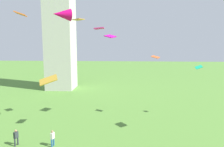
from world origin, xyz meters
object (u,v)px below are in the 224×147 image
at_px(person_2, 16,137).
at_px(kite_flying_3, 48,80).
at_px(person_0, 53,137).
at_px(kite_flying_1, 21,14).
at_px(kite_flying_4, 99,28).
at_px(kite_flying_5, 62,14).
at_px(kite_flying_8, 110,36).
at_px(kite_flying_0, 78,20).
at_px(kite_flying_2, 155,57).
at_px(kite_flying_7, 199,67).

bearing_deg(person_2, kite_flying_3, -110.74).
bearing_deg(person_0, kite_flying_1, 174.90).
relative_size(person_2, kite_flying_4, 1.16).
bearing_deg(kite_flying_4, person_2, 104.78).
relative_size(person_2, kite_flying_5, 0.71).
bearing_deg(person_0, kite_flying_4, -50.96).
bearing_deg(kite_flying_4, kite_flying_1, 133.38).
height_order(person_0, kite_flying_5, kite_flying_5).
relative_size(person_0, kite_flying_3, 1.06).
relative_size(person_2, kite_flying_8, 0.93).
relative_size(kite_flying_4, kite_flying_8, 0.80).
xyz_separation_m(kite_flying_3, kite_flying_4, (3.17, 6.79, 4.34)).
xyz_separation_m(kite_flying_0, kite_flying_2, (10.00, 2.17, -4.79)).
bearing_deg(kite_flying_0, kite_flying_3, 128.90).
relative_size(kite_flying_2, kite_flying_8, 0.67).
bearing_deg(kite_flying_0, person_0, 116.31).
bearing_deg(person_0, kite_flying_2, -40.33).
height_order(kite_flying_2, kite_flying_7, kite_flying_2).
bearing_deg(kite_flying_7, kite_flying_0, 9.36).
bearing_deg(kite_flying_1, kite_flying_3, 49.37).
bearing_deg(kite_flying_2, kite_flying_7, 36.46).
distance_m(person_2, kite_flying_8, 16.10).
bearing_deg(kite_flying_3, kite_flying_4, -132.38).
relative_size(kite_flying_4, kite_flying_5, 0.61).
xyz_separation_m(person_0, kite_flying_0, (1.51, 6.68, 12.52)).
xyz_separation_m(kite_flying_4, kite_flying_5, (-4.50, 1.92, 1.70)).
relative_size(kite_flying_2, kite_flying_3, 0.78).
height_order(person_0, kite_flying_8, kite_flying_8).
xyz_separation_m(kite_flying_1, kite_flying_5, (1.16, 7.52, 0.91)).
height_order(person_0, kite_flying_4, kite_flying_4).
bearing_deg(person_2, person_0, -70.15).
height_order(kite_flying_4, kite_flying_8, kite_flying_4).
xyz_separation_m(person_2, kite_flying_7, (21.37, 9.46, 6.32)).
bearing_deg(kite_flying_1, person_2, -153.09).
distance_m(person_0, kite_flying_2, 16.46).
height_order(kite_flying_1, kite_flying_8, kite_flying_1).
bearing_deg(person_2, kite_flying_8, -30.88).
bearing_deg(kite_flying_0, kite_flying_5, 99.57).
distance_m(kite_flying_4, kite_flying_8, 5.60).
bearing_deg(kite_flying_2, kite_flying_3, -95.63).
xyz_separation_m(kite_flying_1, kite_flying_2, (12.52, 12.09, -4.21)).
bearing_deg(kite_flying_8, kite_flying_4, -165.71).
height_order(kite_flying_1, kite_flying_7, kite_flying_1).
xyz_separation_m(kite_flying_0, kite_flying_8, (3.95, 1.19, -2.03)).
bearing_deg(kite_flying_0, kite_flying_1, 114.83).
xyz_separation_m(person_0, kite_flying_3, (1.48, -4.43, 6.81)).
bearing_deg(kite_flying_8, kite_flying_5, 146.68).
height_order(person_2, kite_flying_1, kite_flying_1).
distance_m(person_2, kite_flying_5, 14.14).
distance_m(person_0, kite_flying_8, 14.20).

